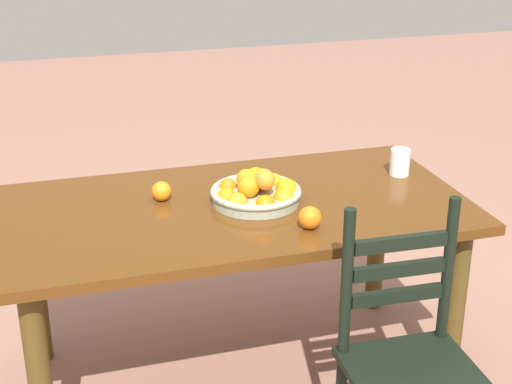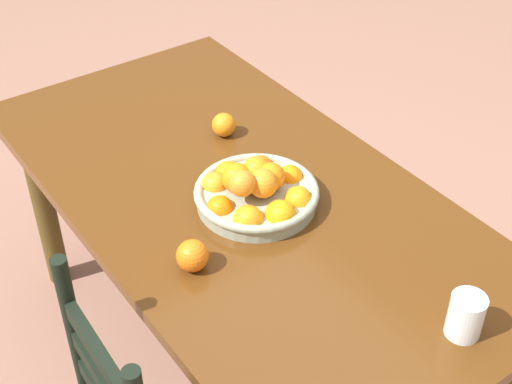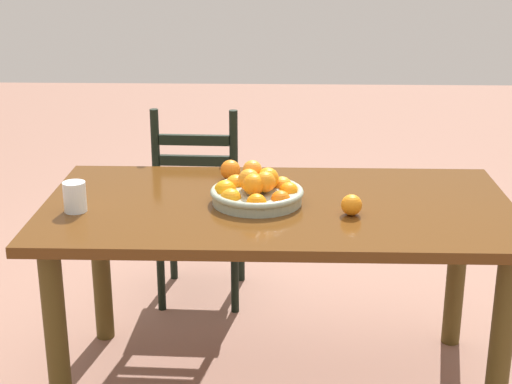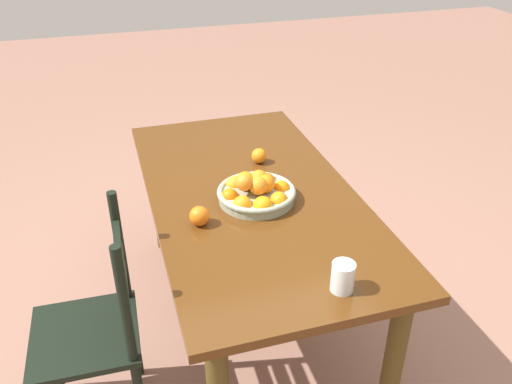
# 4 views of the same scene
# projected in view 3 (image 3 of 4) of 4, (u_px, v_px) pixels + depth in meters

# --- Properties ---
(ground_plane) EXTENTS (12.00, 12.00, 0.00)m
(ground_plane) POSITION_uv_depth(u_px,v_px,m) (275.00, 382.00, 2.99)
(ground_plane) COLOR #946857
(dining_table) EXTENTS (1.66, 0.86, 0.73)m
(dining_table) POSITION_uv_depth(u_px,v_px,m) (277.00, 230.00, 2.79)
(dining_table) COLOR #522E10
(dining_table) RESTS_ON ground
(chair_near_window) EXTENTS (0.40, 0.40, 0.94)m
(chair_near_window) POSITION_uv_depth(u_px,v_px,m) (199.00, 209.00, 3.52)
(chair_near_window) COLOR black
(chair_near_window) RESTS_ON ground
(fruit_bowl) EXTENTS (0.33, 0.33, 0.14)m
(fruit_bowl) POSITION_uv_depth(u_px,v_px,m) (255.00, 191.00, 2.75)
(fruit_bowl) COLOR #97A38B
(fruit_bowl) RESTS_ON dining_table
(orange_loose_0) EXTENTS (0.08, 0.08, 0.08)m
(orange_loose_0) POSITION_uv_depth(u_px,v_px,m) (230.00, 170.00, 3.00)
(orange_loose_0) COLOR orange
(orange_loose_0) RESTS_ON dining_table
(orange_loose_1) EXTENTS (0.07, 0.07, 0.07)m
(orange_loose_1) POSITION_uv_depth(u_px,v_px,m) (351.00, 205.00, 2.63)
(orange_loose_1) COLOR orange
(orange_loose_1) RESTS_ON dining_table
(drinking_glass) EXTENTS (0.08, 0.08, 0.11)m
(drinking_glass) POSITION_uv_depth(u_px,v_px,m) (74.00, 197.00, 2.66)
(drinking_glass) COLOR silver
(drinking_glass) RESTS_ON dining_table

